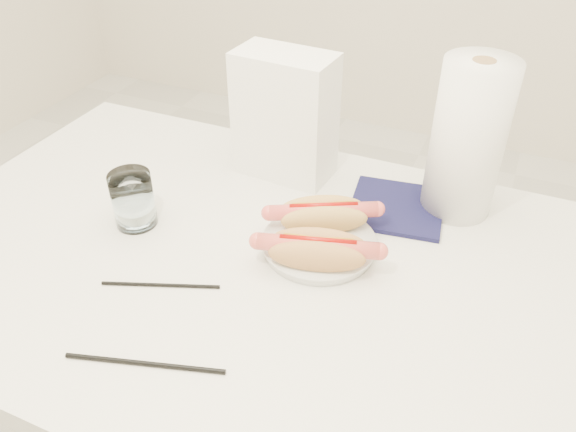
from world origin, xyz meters
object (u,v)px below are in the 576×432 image
at_px(plate, 319,246).
at_px(hotdog_right, 318,250).
at_px(table, 241,279).
at_px(hotdog_left, 323,215).
at_px(napkin_box, 285,116).
at_px(water_glass, 133,200).
at_px(paper_towel_roll, 468,140).

relative_size(plate, hotdog_right, 0.97).
bearing_deg(hotdog_right, table, 170.08).
distance_m(hotdog_left, napkin_box, 0.24).
height_order(table, hotdog_left, hotdog_left).
bearing_deg(napkin_box, hotdog_right, -52.16).
distance_m(hotdog_left, hotdog_right, 0.10).
xyz_separation_m(water_glass, napkin_box, (0.18, 0.28, 0.08)).
bearing_deg(paper_towel_roll, table, -137.42).
bearing_deg(plate, hotdog_left, 103.45).
distance_m(hotdog_right, water_glass, 0.35).
relative_size(table, hotdog_left, 6.58).
distance_m(table, plate, 0.15).
xyz_separation_m(table, paper_towel_roll, (0.31, 0.29, 0.20)).
bearing_deg(plate, table, -152.02).
relative_size(hotdog_left, hotdog_right, 0.92).
relative_size(hotdog_right, paper_towel_roll, 0.68).
bearing_deg(hotdog_left, water_glass, 171.34).
distance_m(water_glass, napkin_box, 0.34).
bearing_deg(water_glass, hotdog_right, 2.13).
relative_size(plate, napkin_box, 0.75).
distance_m(water_glass, paper_towel_roll, 0.61).
relative_size(napkin_box, paper_towel_roll, 0.88).
xyz_separation_m(hotdog_left, water_glass, (-0.32, -0.11, 0.01)).
relative_size(table, napkin_box, 4.72).
relative_size(hotdog_left, napkin_box, 0.72).
relative_size(water_glass, napkin_box, 0.41).
height_order(plate, napkin_box, napkin_box).
distance_m(hotdog_left, water_glass, 0.34).
relative_size(water_glass, paper_towel_roll, 0.36).
bearing_deg(water_glass, plate, 10.74).
distance_m(hotdog_right, napkin_box, 0.33).
xyz_separation_m(water_glass, paper_towel_roll, (0.53, 0.29, 0.09)).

